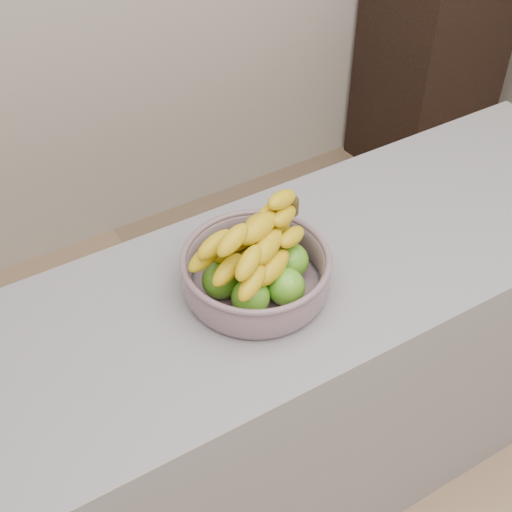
{
  "coord_description": "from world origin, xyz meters",
  "views": [
    {
      "loc": [
        -0.68,
        -0.37,
        2.07
      ],
      "look_at": [
        -0.09,
        0.61,
        1.0
      ],
      "focal_mm": 50.0,
      "sensor_mm": 36.0,
      "label": 1
    }
  ],
  "objects": [
    {
      "name": "counter",
      "position": [
        0.0,
        0.61,
        0.45
      ],
      "size": [
        2.0,
        0.6,
        0.9
      ],
      "primitive_type": "cube",
      "color": "gray",
      "rests_on": "ground"
    },
    {
      "name": "fruit_bowl",
      "position": [
        -0.09,
        0.61,
        0.96
      ],
      "size": [
        0.34,
        0.34,
        0.2
      ],
      "rotation": [
        0.0,
        0.0,
        0.37
      ],
      "color": "#8A92A6",
      "rests_on": "counter"
    },
    {
      "name": "cabinet",
      "position": [
        1.53,
        1.78,
        0.5
      ],
      "size": [
        0.59,
        0.49,
        0.99
      ],
      "primitive_type": "cube",
      "rotation": [
        0.0,
        0.0,
        0.09
      ],
      "color": "black",
      "rests_on": "ground"
    }
  ]
}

